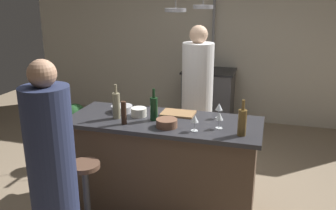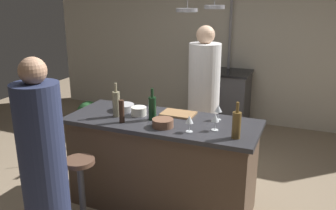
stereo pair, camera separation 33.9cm
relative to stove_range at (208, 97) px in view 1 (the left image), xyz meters
name	(u,v)px [view 1 (the left image)]	position (x,y,z in m)	size (l,w,h in m)	color
ground_plane	(164,204)	(0.00, -2.45, -0.45)	(9.00, 9.00, 0.00)	gray
back_wall	(214,41)	(0.00, 0.40, 0.85)	(6.40, 0.16, 2.60)	beige
kitchen_island	(164,163)	(0.00, -2.45, 0.01)	(1.80, 0.72, 0.90)	brown
stove_range	(208,97)	(0.00, 0.00, 0.00)	(0.80, 0.64, 0.89)	#47474C
chef	(197,104)	(0.12, -1.52, 0.34)	(0.36, 0.36, 1.70)	white
bar_stool_left	(87,196)	(-0.50, -3.07, -0.07)	(0.28, 0.28, 0.68)	#4C4C51
guest_left	(53,177)	(-0.53, -3.45, 0.30)	(0.34, 0.34, 1.61)	#262D4C
overhead_pot_rack	(200,24)	(-0.07, -0.45, 1.18)	(0.61, 1.36, 2.17)	gray
potted_plant	(75,119)	(-1.74, -1.15, -0.15)	(0.36, 0.36, 0.52)	brown
cutting_board	(178,113)	(0.09, -2.25, 0.46)	(0.32, 0.22, 0.02)	#997047
pepper_mill	(124,113)	(-0.31, -2.65, 0.56)	(0.05, 0.05, 0.21)	#382319
wine_bottle_red	(154,108)	(-0.08, -2.48, 0.57)	(0.07, 0.07, 0.30)	#143319
wine_bottle_amber	(242,122)	(0.73, -2.63, 0.57)	(0.07, 0.07, 0.30)	brown
wine_bottle_white	(116,105)	(-0.44, -2.53, 0.58)	(0.07, 0.07, 0.33)	gray
wine_glass_by_chef	(195,119)	(0.34, -2.65, 0.56)	(0.07, 0.07, 0.15)	silver
wine_glass_near_right_guest	(219,117)	(0.53, -2.53, 0.56)	(0.07, 0.07, 0.15)	silver
wine_glass_near_left_guest	(219,108)	(0.48, -2.26, 0.56)	(0.07, 0.07, 0.15)	silver
mixing_bowl_steel	(122,109)	(-0.47, -2.34, 0.48)	(0.21, 0.21, 0.06)	#B7B7BC
mixing_bowl_wooden	(167,123)	(0.08, -2.62, 0.49)	(0.19, 0.19, 0.07)	brown
mixing_bowl_ceramic	(139,112)	(-0.26, -2.42, 0.49)	(0.15, 0.15, 0.08)	silver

